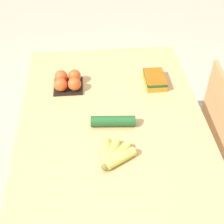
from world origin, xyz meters
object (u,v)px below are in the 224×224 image
object	(u,v)px
banana_bunch	(113,156)
carrot_bag	(155,79)
tomato_pack	(68,81)
cucumber_near	(113,121)

from	to	relation	value
banana_bunch	carrot_bag	world-z (taller)	carrot_bag
tomato_pack	cucumber_near	distance (m)	0.37
banana_bunch	tomato_pack	size ratio (longest dim) A/B	1.07
carrot_bag	tomato_pack	bearing A→B (deg)	-90.87
banana_bunch	cucumber_near	bearing A→B (deg)	175.44
tomato_pack	cucumber_near	xyz separation A→B (m)	(0.30, 0.21, -0.01)
banana_bunch	carrot_bag	xyz separation A→B (m)	(-0.49, 0.26, 0.01)
banana_bunch	carrot_bag	distance (m)	0.56
banana_bunch	tomato_pack	bearing A→B (deg)	-159.03
tomato_pack	carrot_bag	xyz separation A→B (m)	(0.01, 0.46, -0.01)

